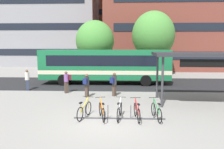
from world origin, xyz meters
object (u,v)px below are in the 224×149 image
(city_bus, at_px, (106,65))
(commuter_navy_pack_1, at_px, (87,84))
(parked_bicycle_red_3, at_px, (137,112))
(street_tree_1, at_px, (153,35))
(commuter_maroon_pack_3, at_px, (67,80))
(parked_bicycle_green_4, at_px, (156,112))
(parked_bicycle_orange_1, at_px, (102,111))
(transit_shelter, at_px, (202,56))
(parked_bicycle_yellow_0, at_px, (84,110))
(parked_bicycle_white_2, at_px, (120,111))
(street_tree_0, at_px, (95,41))
(commuter_navy_pack_0, at_px, (114,83))
(commuter_maroon_pack_2, at_px, (27,78))

(city_bus, relative_size, commuter_navy_pack_1, 7.31)
(parked_bicycle_red_3, height_order, commuter_navy_pack_1, commuter_navy_pack_1)
(city_bus, distance_m, street_tree_1, 8.20)
(commuter_maroon_pack_3, bearing_deg, parked_bicycle_green_4, 97.49)
(parked_bicycle_orange_1, distance_m, commuter_navy_pack_1, 4.74)
(parked_bicycle_orange_1, relative_size, transit_shelter, 0.28)
(parked_bicycle_yellow_0, relative_size, parked_bicycle_white_2, 0.98)
(parked_bicycle_orange_1, bearing_deg, street_tree_0, -5.94)
(parked_bicycle_red_3, height_order, transit_shelter, transit_shelter)
(parked_bicycle_red_3, xyz_separation_m, street_tree_0, (-3.73, 14.07, 3.74))
(commuter_navy_pack_0, bearing_deg, commuter_maroon_pack_3, 112.15)
(commuter_navy_pack_1, relative_size, street_tree_1, 0.22)
(parked_bicycle_white_2, xyz_separation_m, transit_shelter, (5.05, 3.20, 2.58))
(street_tree_0, bearing_deg, commuter_maroon_pack_2, -122.06)
(parked_bicycle_orange_1, height_order, parked_bicycle_red_3, same)
(commuter_navy_pack_1, bearing_deg, parked_bicycle_green_4, -120.77)
(commuter_navy_pack_1, xyz_separation_m, street_tree_1, (6.14, 11.13, 3.87))
(commuter_maroon_pack_3, bearing_deg, street_tree_0, -136.37)
(parked_bicycle_yellow_0, xyz_separation_m, commuter_navy_pack_1, (-0.59, 4.35, 0.57))
(parked_bicycle_orange_1, bearing_deg, city_bus, -11.13)
(commuter_maroon_pack_2, height_order, street_tree_1, street_tree_1)
(parked_bicycle_orange_1, height_order, street_tree_1, street_tree_1)
(parked_bicycle_green_4, relative_size, commuter_navy_pack_1, 1.04)
(parked_bicycle_red_3, bearing_deg, commuter_maroon_pack_2, 45.72)
(city_bus, bearing_deg, transit_shelter, -46.61)
(street_tree_0, bearing_deg, parked_bicycle_yellow_0, -85.35)
(parked_bicycle_orange_1, distance_m, parked_bicycle_green_4, 2.67)
(commuter_navy_pack_0, relative_size, commuter_maroon_pack_3, 1.01)
(parked_bicycle_yellow_0, xyz_separation_m, parked_bicycle_red_3, (2.60, -0.14, 0.00))
(transit_shelter, bearing_deg, parked_bicycle_yellow_0, -152.47)
(transit_shelter, height_order, commuter_maroon_pack_2, transit_shelter)
(parked_bicycle_orange_1, height_order, commuter_maroon_pack_2, commuter_maroon_pack_2)
(city_bus, distance_m, commuter_maroon_pack_2, 7.04)
(parked_bicycle_white_2, xyz_separation_m, parked_bicycle_green_4, (1.80, -0.02, 0.00))
(city_bus, distance_m, commuter_maroon_pack_3, 5.10)
(parked_bicycle_red_3, distance_m, commuter_maroon_pack_3, 7.62)
(transit_shelter, distance_m, commuter_navy_pack_1, 7.75)
(parked_bicycle_green_4, distance_m, commuter_maroon_pack_2, 11.42)
(parked_bicycle_yellow_0, height_order, commuter_maroon_pack_3, commuter_maroon_pack_3)
(city_bus, relative_size, parked_bicycle_red_3, 7.00)
(commuter_navy_pack_0, relative_size, street_tree_0, 0.26)
(parked_bicycle_orange_1, bearing_deg, commuter_navy_pack_1, 4.04)
(commuter_navy_pack_1, relative_size, street_tree_0, 0.26)
(city_bus, height_order, street_tree_0, street_tree_0)
(parked_bicycle_green_4, relative_size, street_tree_0, 0.27)
(parked_bicycle_green_4, distance_m, transit_shelter, 5.26)
(parked_bicycle_yellow_0, relative_size, commuter_maroon_pack_2, 0.99)
(parked_bicycle_white_2, bearing_deg, parked_bicycle_red_3, -90.14)
(street_tree_0, bearing_deg, street_tree_1, 13.11)
(commuter_maroon_pack_2, bearing_deg, city_bus, 93.27)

